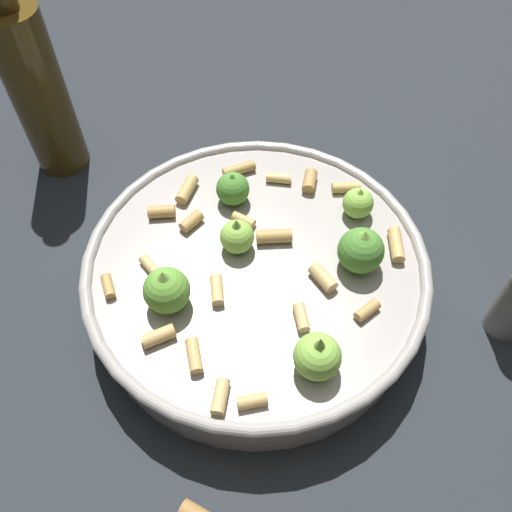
# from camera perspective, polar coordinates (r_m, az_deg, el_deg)

# --- Properties ---
(ground_plane) EXTENTS (2.40, 2.40, 0.00)m
(ground_plane) POSITION_cam_1_polar(r_m,az_deg,el_deg) (0.53, 0.00, -4.10)
(ground_plane) COLOR #23282D
(cooking_pan) EXTENTS (0.31, 0.31, 0.10)m
(cooking_pan) POSITION_cam_1_polar(r_m,az_deg,el_deg) (0.50, 0.09, -2.07)
(cooking_pan) COLOR #9E9993
(cooking_pan) RESTS_ON ground
(olive_oil_bottle) EXTENTS (0.06, 0.06, 0.24)m
(olive_oil_bottle) POSITION_cam_1_polar(r_m,az_deg,el_deg) (0.62, -22.22, 16.08)
(olive_oil_bottle) COLOR #4C3814
(olive_oil_bottle) RESTS_ON ground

